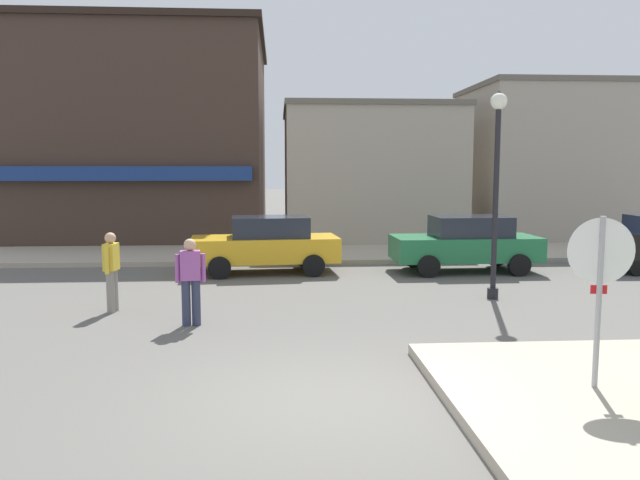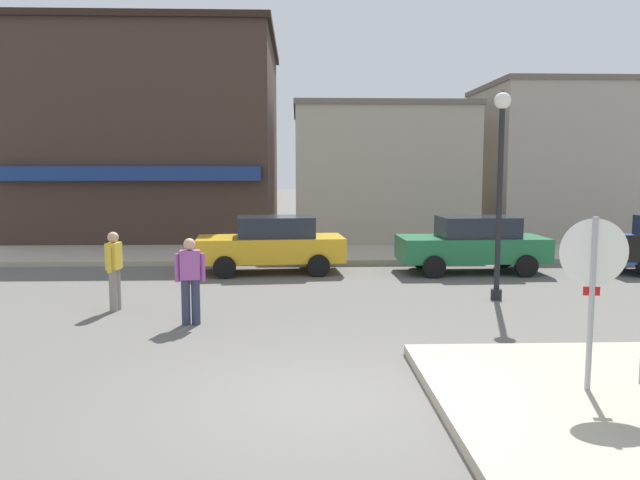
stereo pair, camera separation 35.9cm
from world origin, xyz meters
name	(u,v)px [view 2 (the right image)]	position (x,y,z in m)	size (l,w,h in m)	color
ground_plane	(321,401)	(0.00, 0.00, 0.00)	(160.00, 160.00, 0.00)	#5B5954
kerb_far	(306,254)	(0.00, 12.93, 0.07)	(80.00, 4.00, 0.15)	#A89E8C
stop_sign	(592,281)	(3.30, -0.12, 1.52)	(0.82, 0.12, 2.30)	#9E9EA3
lamp_post	(501,165)	(4.10, 5.87, 2.96)	(0.36, 0.36, 4.54)	black
parked_car_nearest	(272,243)	(-0.99, 9.70, 0.81)	(4.13, 2.13, 1.56)	gold
parked_car_second	(473,243)	(4.58, 9.49, 0.81)	(4.03, 1.94, 1.56)	#1E6B3D
pedestrian_crossing_near	(114,268)	(-3.99, 5.14, 0.87)	(0.26, 0.56, 1.61)	gray
pedestrian_crossing_far	(190,278)	(-2.25, 3.91, 0.87)	(0.56, 0.26, 1.61)	#2D334C
building_corner_shop	(159,138)	(-6.20, 19.84, 4.16)	(10.07, 10.35, 8.31)	#3D2D26
building_storefront_left_near	(377,174)	(3.00, 18.23, 2.66)	(6.79, 7.38, 5.31)	#9E9384
building_storefront_left_mid	(565,163)	(10.68, 17.78, 3.12)	(6.85, 5.92, 6.22)	#9E9384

